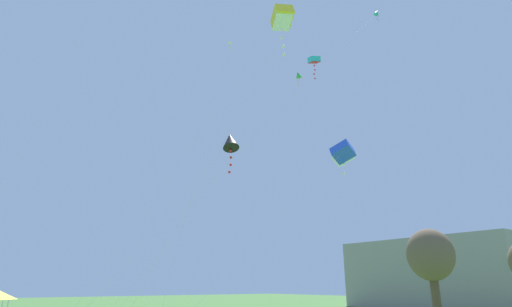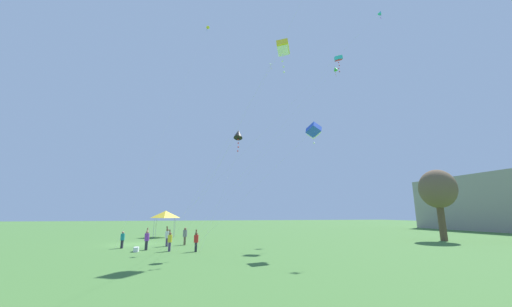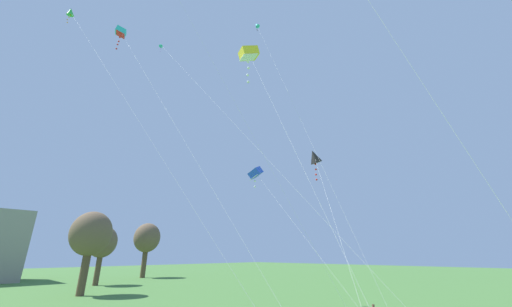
{
  "view_description": "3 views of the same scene",
  "coord_description": "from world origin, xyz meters",
  "px_view_note": "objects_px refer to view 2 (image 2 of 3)",
  "views": [
    {
      "loc": [
        23.68,
        -0.68,
        3.46
      ],
      "look_at": [
        6.55,
        12.6,
        10.6
      ],
      "focal_mm": 28.0,
      "sensor_mm": 36.0,
      "label": 1
    },
    {
      "loc": [
        32.8,
        5.43,
        3.05
      ],
      "look_at": [
        4.02,
        11.97,
        9.33
      ],
      "focal_mm": 20.0,
      "sensor_mm": 36.0,
      "label": 2
    },
    {
      "loc": [
        -6.56,
        -0.13,
        3.94
      ],
      "look_at": [
        3.26,
        9.22,
        8.74
      ],
      "focal_mm": 20.0,
      "sensor_mm": 36.0,
      "label": 3
    }
  ],
  "objects_px": {
    "person_red_shirt": "(196,241)",
    "kite_blue_box_7": "(314,130)",
    "person_yellow_shirt": "(170,241)",
    "festival_tent": "(166,214)",
    "person_white_shirt": "(167,236)",
    "kite_black_diamond_2": "(238,134)",
    "cooler_box": "(136,249)",
    "kite_cyan_box_4": "(338,59)",
    "person_teal_shirt": "(122,239)",
    "kite_green_diamond_3": "(335,69)",
    "kite_cyan_diamond_1": "(378,15)",
    "person_purple_shirt": "(147,239)",
    "person_grey_shirt": "(185,236)",
    "kite_yellow_box_0": "(283,48)",
    "kite_yellow_diamond_5": "(207,28)",
    "kite_white_delta_8": "(269,70)"
  },
  "relations": [
    {
      "from": "person_teal_shirt",
      "to": "kite_white_delta_8",
      "type": "height_order",
      "value": "kite_white_delta_8"
    },
    {
      "from": "festival_tent",
      "to": "person_purple_shirt",
      "type": "relative_size",
      "value": 1.85
    },
    {
      "from": "person_purple_shirt",
      "to": "kite_black_diamond_2",
      "type": "relative_size",
      "value": 0.18
    },
    {
      "from": "person_grey_shirt",
      "to": "person_teal_shirt",
      "type": "distance_m",
      "value": 5.76
    },
    {
      "from": "person_yellow_shirt",
      "to": "person_red_shirt",
      "type": "bearing_deg",
      "value": -147.84
    },
    {
      "from": "festival_tent",
      "to": "kite_green_diamond_3",
      "type": "relative_size",
      "value": 0.14
    },
    {
      "from": "kite_black_diamond_2",
      "to": "kite_cyan_box_4",
      "type": "distance_m",
      "value": 22.45
    },
    {
      "from": "kite_yellow_diamond_5",
      "to": "festival_tent",
      "type": "bearing_deg",
      "value": -141.9
    },
    {
      "from": "person_teal_shirt",
      "to": "kite_white_delta_8",
      "type": "relative_size",
      "value": 0.07
    },
    {
      "from": "person_teal_shirt",
      "to": "kite_cyan_diamond_1",
      "type": "relative_size",
      "value": 0.05
    },
    {
      "from": "festival_tent",
      "to": "kite_cyan_box_4",
      "type": "bearing_deg",
      "value": 67.66
    },
    {
      "from": "person_purple_shirt",
      "to": "person_yellow_shirt",
      "type": "distance_m",
      "value": 2.39
    },
    {
      "from": "kite_black_diamond_2",
      "to": "kite_yellow_diamond_5",
      "type": "distance_m",
      "value": 22.37
    },
    {
      "from": "person_red_shirt",
      "to": "kite_blue_box_7",
      "type": "bearing_deg",
      "value": 86.18
    },
    {
      "from": "kite_cyan_box_4",
      "to": "kite_yellow_diamond_5",
      "type": "relative_size",
      "value": 0.84
    },
    {
      "from": "festival_tent",
      "to": "person_white_shirt",
      "type": "height_order",
      "value": "festival_tent"
    },
    {
      "from": "kite_green_diamond_3",
      "to": "kite_yellow_box_0",
      "type": "bearing_deg",
      "value": -47.57
    },
    {
      "from": "person_yellow_shirt",
      "to": "kite_yellow_box_0",
      "type": "distance_m",
      "value": 21.63
    },
    {
      "from": "kite_cyan_diamond_1",
      "to": "kite_yellow_diamond_5",
      "type": "relative_size",
      "value": 0.96
    },
    {
      "from": "person_grey_shirt",
      "to": "person_teal_shirt",
      "type": "relative_size",
      "value": 1.14
    },
    {
      "from": "kite_black_diamond_2",
      "to": "cooler_box",
      "type": "bearing_deg",
      "value": -105.91
    },
    {
      "from": "person_purple_shirt",
      "to": "kite_cyan_box_4",
      "type": "bearing_deg",
      "value": -62.88
    },
    {
      "from": "cooler_box",
      "to": "kite_yellow_diamond_5",
      "type": "distance_m",
      "value": 30.51
    },
    {
      "from": "person_grey_shirt",
      "to": "kite_yellow_box_0",
      "type": "xyz_separation_m",
      "value": [
        5.43,
        9.02,
        19.01
      ]
    },
    {
      "from": "person_purple_shirt",
      "to": "kite_cyan_diamond_1",
      "type": "bearing_deg",
      "value": -76.37
    },
    {
      "from": "kite_yellow_box_0",
      "to": "kite_green_diamond_3",
      "type": "height_order",
      "value": "kite_green_diamond_3"
    },
    {
      "from": "person_yellow_shirt",
      "to": "kite_yellow_diamond_5",
      "type": "relative_size",
      "value": 0.06
    },
    {
      "from": "person_teal_shirt",
      "to": "person_yellow_shirt",
      "type": "distance_m",
      "value": 5.4
    },
    {
      "from": "kite_blue_box_7",
      "to": "kite_white_delta_8",
      "type": "bearing_deg",
      "value": -171.23
    },
    {
      "from": "kite_cyan_diamond_1",
      "to": "kite_white_delta_8",
      "type": "relative_size",
      "value": 1.26
    },
    {
      "from": "person_yellow_shirt",
      "to": "kite_black_diamond_2",
      "type": "xyz_separation_m",
      "value": [
        2.0,
        5.38,
        9.08
      ]
    },
    {
      "from": "person_red_shirt",
      "to": "kite_blue_box_7",
      "type": "xyz_separation_m",
      "value": [
        2.57,
        9.8,
        9.49
      ]
    },
    {
      "from": "person_grey_shirt",
      "to": "festival_tent",
      "type": "bearing_deg",
      "value": -60.42
    },
    {
      "from": "festival_tent",
      "to": "person_red_shirt",
      "type": "distance_m",
      "value": 16.97
    },
    {
      "from": "person_white_shirt",
      "to": "kite_white_delta_8",
      "type": "xyz_separation_m",
      "value": [
        -2.25,
        10.99,
        20.07
      ]
    },
    {
      "from": "cooler_box",
      "to": "kite_green_diamond_3",
      "type": "distance_m",
      "value": 36.48
    },
    {
      "from": "kite_cyan_diamond_1",
      "to": "person_purple_shirt",
      "type": "bearing_deg",
      "value": -90.57
    },
    {
      "from": "festival_tent",
      "to": "person_white_shirt",
      "type": "xyz_separation_m",
      "value": [
        11.72,
        1.2,
        -2.09
      ]
    },
    {
      "from": "kite_yellow_box_0",
      "to": "person_grey_shirt",
      "type": "bearing_deg",
      "value": -121.05
    },
    {
      "from": "person_teal_shirt",
      "to": "kite_green_diamond_3",
      "type": "relative_size",
      "value": 0.06
    },
    {
      "from": "person_red_shirt",
      "to": "kite_cyan_box_4",
      "type": "height_order",
      "value": "kite_cyan_box_4"
    },
    {
      "from": "kite_cyan_diamond_1",
      "to": "kite_blue_box_7",
      "type": "height_order",
      "value": "kite_cyan_diamond_1"
    },
    {
      "from": "person_red_shirt",
      "to": "person_yellow_shirt",
      "type": "relative_size",
      "value": 1.01
    },
    {
      "from": "person_grey_shirt",
      "to": "person_teal_shirt",
      "type": "height_order",
      "value": "person_grey_shirt"
    },
    {
      "from": "festival_tent",
      "to": "kite_black_diamond_2",
      "type": "height_order",
      "value": "kite_black_diamond_2"
    },
    {
      "from": "cooler_box",
      "to": "person_purple_shirt",
      "type": "relative_size",
      "value": 0.35
    },
    {
      "from": "person_white_shirt",
      "to": "kite_cyan_box_4",
      "type": "height_order",
      "value": "kite_cyan_box_4"
    },
    {
      "from": "kite_black_diamond_2",
      "to": "kite_green_diamond_3",
      "type": "xyz_separation_m",
      "value": [
        -12.44,
        16.88,
        14.9
      ]
    },
    {
      "from": "person_white_shirt",
      "to": "kite_green_diamond_3",
      "type": "height_order",
      "value": "kite_green_diamond_3"
    },
    {
      "from": "person_purple_shirt",
      "to": "kite_blue_box_7",
      "type": "xyz_separation_m",
      "value": [
        4.6,
        13.96,
        9.45
      ]
    }
  ]
}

